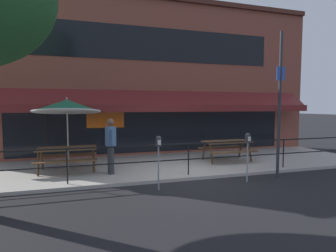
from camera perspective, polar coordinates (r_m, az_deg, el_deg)
The scene contains 11 objects.
ground_plane at distance 7.89m, azimuth 5.23°, elevation -11.73°, with size 120.00×120.00×0.00m, color black.
patio_deck at distance 9.71m, azimuth 0.86°, elevation -8.36°, with size 15.00×4.00×0.10m, color #ADA89E.
restaurant_building at distance 11.68m, azimuth -2.40°, elevation 10.42°, with size 15.00×1.60×6.89m.
patio_railing at distance 7.99m, azimuth 4.48°, elevation -5.65°, with size 13.84×0.04×0.97m.
picnic_table_left at distance 8.99m, azimuth -21.06°, elevation -5.41°, with size 1.80×1.42×0.76m.
picnic_table_centre at distance 10.23m, azimuth 12.67°, elevation -4.08°, with size 1.80×1.42×0.76m.
patio_umbrella_left at distance 9.20m, azimuth -21.14°, elevation 4.03°, with size 2.14×2.14×2.40m.
pedestrian_walking at distance 8.25m, azimuth -12.39°, elevation -3.60°, with size 0.32×0.61×1.71m.
parking_meter_near at distance 6.77m, azimuth -2.09°, elevation -4.45°, with size 0.15×0.16×1.42m.
parking_meter_far at distance 7.83m, azimuth 16.97°, elevation -3.44°, with size 0.15×0.16×1.42m.
street_sign_pole at distance 8.53m, azimuth 23.10°, elevation 4.41°, with size 0.28×0.09×4.37m.
Camera 1 is at (-2.79, -7.05, 2.18)m, focal length 28.00 mm.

